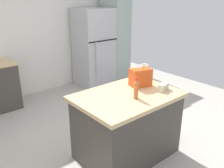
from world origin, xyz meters
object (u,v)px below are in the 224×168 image
at_px(kitchen_island, 127,125).
at_px(small_box, 163,87).
at_px(bottle, 136,89).
at_px(shopping_bag, 140,77).
at_px(tall_cabinet, 115,38).
at_px(refrigerator, 94,48).

xyz_separation_m(kitchen_island, small_box, (0.44, -0.20, 0.48)).
relative_size(small_box, bottle, 0.69).
distance_m(shopping_bag, small_box, 0.33).
relative_size(tall_cabinet, small_box, 11.38).
bearing_deg(refrigerator, small_box, -107.82).
distance_m(tall_cabinet, shopping_bag, 2.87).
bearing_deg(small_box, refrigerator, 72.18).
relative_size(kitchen_island, bottle, 4.98).
height_order(refrigerator, shopping_bag, refrigerator).
height_order(kitchen_island, shopping_bag, shopping_bag).
distance_m(kitchen_island, refrigerator, 2.84).
bearing_deg(bottle, kitchen_island, 85.02).
xyz_separation_m(kitchen_island, bottle, (-0.01, -0.15, 0.55)).
bearing_deg(refrigerator, bottle, -116.51).
xyz_separation_m(kitchen_island, tall_cabinet, (1.94, 2.49, 0.57)).
bearing_deg(refrigerator, kitchen_island, -117.67).
bearing_deg(shopping_bag, refrigerator, 67.84).
xyz_separation_m(small_box, bottle, (-0.45, 0.05, 0.07)).
bearing_deg(small_box, shopping_bag, 108.85).
distance_m(small_box, bottle, 0.46).
height_order(tall_cabinet, bottle, tall_cabinet).
bearing_deg(refrigerator, tall_cabinet, 0.02).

